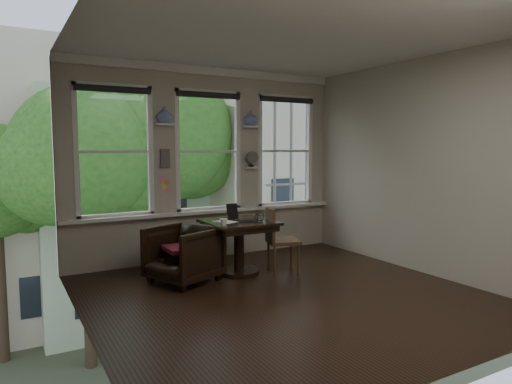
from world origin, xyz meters
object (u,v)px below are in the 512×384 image
side_chair_right (283,241)px  laptop (246,221)px  armchair_left (183,254)px  table (239,247)px  mug (223,222)px

side_chair_right → laptop: bearing=90.1°
armchair_left → side_chair_right: size_ratio=0.89×
table → mug: size_ratio=8.61×
table → laptop: size_ratio=2.95×
table → armchair_left: table is taller
armchair_left → laptop: size_ratio=2.67×
laptop → side_chair_right: bearing=2.8°
table → laptop: (0.06, -0.10, 0.39)m
laptop → mug: bearing=-137.6°
armchair_left → laptop: 0.96m
table → mug: (-0.37, -0.28, 0.42)m
side_chair_right → mug: bearing=108.5°
side_chair_right → armchair_left: bearing=95.8°
table → laptop: laptop is taller
side_chair_right → laptop: (-0.51, 0.15, 0.30)m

